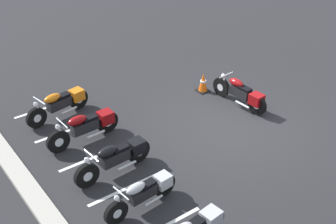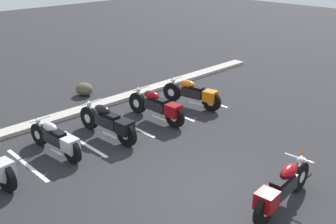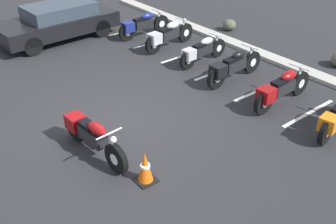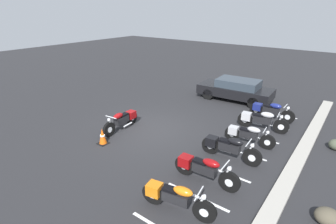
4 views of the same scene
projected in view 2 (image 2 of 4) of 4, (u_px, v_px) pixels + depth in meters
ground at (216, 199)px, 8.19m from camera, size 60.00×60.00×0.00m
motorcycle_maroon_featured at (281, 189)px, 7.74m from camera, size 2.20×0.62×0.87m
parked_bike_2 at (57, 139)px, 9.82m from camera, size 0.58×2.06×0.81m
parked_bike_3 at (109, 122)px, 10.67m from camera, size 0.64×2.29×0.90m
parked_bike_4 at (158, 106)px, 11.76m from camera, size 0.64×2.28×0.90m
parked_bike_5 at (194, 94)px, 12.84m from camera, size 0.74×2.19×0.87m
concrete_curb at (65, 115)px, 12.19m from camera, size 18.00×0.50×0.12m
landscape_rock_1 at (84, 89)px, 13.96m from camera, size 0.70×0.75×0.46m
traffic_cone at (301, 162)px, 8.98m from camera, size 0.40×0.40×0.68m
stall_line_2 at (27, 165)px, 9.50m from camera, size 0.10×2.10×0.00m
stall_line_3 at (84, 144)px, 10.54m from camera, size 0.10×2.10×0.00m
stall_line_4 at (131, 126)px, 11.57m from camera, size 0.10×2.10×0.00m
stall_line_5 at (170, 112)px, 12.61m from camera, size 0.10×2.10×0.00m
stall_line_6 at (203, 99)px, 13.65m from camera, size 0.10×2.10×0.00m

